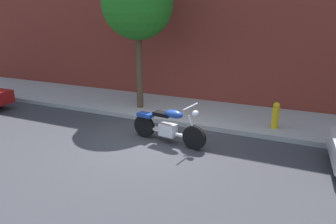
# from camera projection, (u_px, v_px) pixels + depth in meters

# --- Properties ---
(ground_plane) EXTENTS (60.00, 60.00, 0.00)m
(ground_plane) POSITION_uv_depth(u_px,v_px,m) (148.00, 143.00, 8.27)
(ground_plane) COLOR #38383D
(sidewalk) EXTENTS (25.04, 2.77, 0.14)m
(sidewalk) POSITION_uv_depth(u_px,v_px,m) (188.00, 111.00, 10.81)
(sidewalk) COLOR #A4A4A4
(sidewalk) RESTS_ON ground
(building_facade) EXTENTS (25.04, 0.50, 7.11)m
(building_facade) POSITION_uv_depth(u_px,v_px,m) (206.00, 6.00, 11.19)
(building_facade) COLOR maroon
(building_facade) RESTS_ON ground
(motorcycle) EXTENTS (2.18, 0.75, 1.12)m
(motorcycle) POSITION_uv_depth(u_px,v_px,m) (168.00, 126.00, 8.18)
(motorcycle) COLOR black
(motorcycle) RESTS_ON ground
(street_tree) EXTENTS (2.33, 2.33, 4.77)m
(street_tree) POSITION_uv_depth(u_px,v_px,m) (137.00, 4.00, 10.00)
(street_tree) COLOR #4B3827
(street_tree) RESTS_ON ground
(fire_hydrant) EXTENTS (0.20, 0.20, 0.91)m
(fire_hydrant) POSITION_uv_depth(u_px,v_px,m) (275.00, 118.00, 8.89)
(fire_hydrant) COLOR gold
(fire_hydrant) RESTS_ON ground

